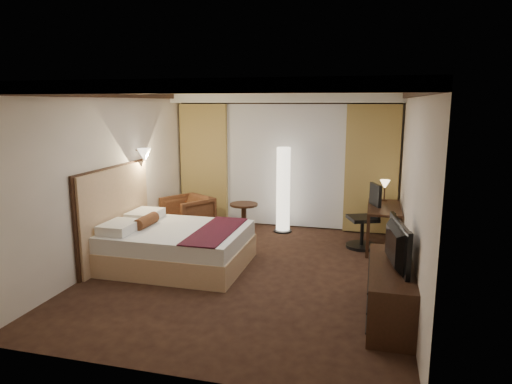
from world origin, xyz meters
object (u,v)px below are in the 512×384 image
(office_chair, at_px, (363,216))
(dresser, at_px, (390,291))
(armchair, at_px, (188,213))
(side_table, at_px, (244,218))
(bed, at_px, (178,247))
(floor_lamp, at_px, (283,190))
(television, at_px, (390,242))
(desk, at_px, (383,227))

(office_chair, relative_size, dresser, 0.69)
(armchair, distance_m, side_table, 1.09)
(bed, distance_m, armchair, 1.75)
(bed, height_order, side_table, bed)
(side_table, relative_size, floor_lamp, 0.35)
(bed, relative_size, side_table, 3.52)
(dresser, distance_m, television, 0.61)
(floor_lamp, distance_m, office_chair, 1.69)
(armchair, xyz_separation_m, dresser, (3.69, -2.64, -0.09))
(desk, xyz_separation_m, television, (0.02, -2.68, 0.55))
(television, bearing_deg, bed, 63.38)
(dresser, height_order, television, television)
(side_table, xyz_separation_m, desk, (2.60, -0.27, 0.08))
(armchair, bearing_deg, desk, 32.78)
(bed, xyz_separation_m, television, (3.12, -0.98, 0.62))
(side_table, distance_m, floor_lamp, 0.94)
(armchair, height_order, side_table, armchair)
(side_table, bearing_deg, television, -48.38)
(bed, distance_m, desk, 3.53)
(dresser, bearing_deg, floor_lamp, 120.80)
(bed, relative_size, desk, 1.63)
(dresser, bearing_deg, desk, 91.07)
(television, bearing_deg, dresser, -99.23)
(bed, bearing_deg, dresser, -17.24)
(armchair, height_order, dresser, armchair)
(armchair, relative_size, office_chair, 0.72)
(bed, distance_m, television, 3.32)
(side_table, relative_size, television, 0.60)
(office_chair, xyz_separation_m, dresser, (0.40, -2.63, -0.25))
(bed, relative_size, floor_lamp, 1.24)
(side_table, distance_m, dresser, 3.97)
(armchair, relative_size, side_table, 1.37)
(television, bearing_deg, floor_lamp, 21.19)
(bed, distance_m, side_table, 2.03)
(side_table, bearing_deg, floor_lamp, 23.54)
(desk, bearing_deg, dresser, -88.93)
(armchair, height_order, floor_lamp, floor_lamp)
(armchair, distance_m, desk, 3.64)
(armchair, xyz_separation_m, television, (3.66, -2.64, 0.52))
(dresser, xyz_separation_m, television, (-0.03, 0.00, 0.61))
(armchair, distance_m, dresser, 4.54)
(side_table, height_order, office_chair, office_chair)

